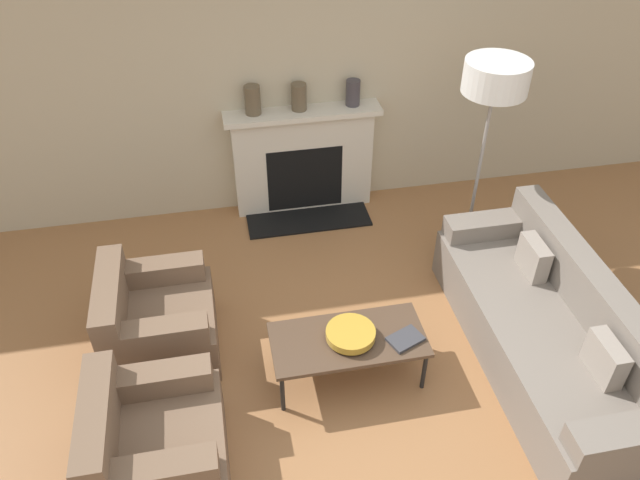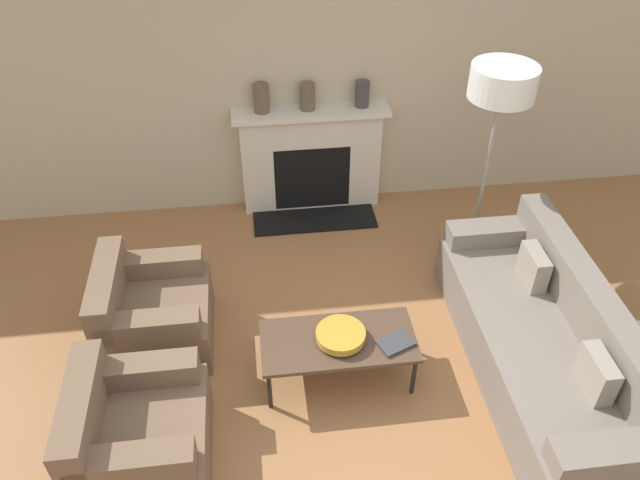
{
  "view_description": "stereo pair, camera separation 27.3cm",
  "coord_description": "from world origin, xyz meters",
  "px_view_note": "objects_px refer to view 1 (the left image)",
  "views": [
    {
      "loc": [
        -0.83,
        -2.56,
        3.69
      ],
      "look_at": [
        -0.07,
        1.39,
        0.45
      ],
      "focal_mm": 35.0,
      "sensor_mm": 36.0,
      "label": 1
    },
    {
      "loc": [
        -0.56,
        -2.61,
        3.69
      ],
      "look_at": [
        -0.07,
        1.39,
        0.45
      ],
      "focal_mm": 35.0,
      "sensor_mm": 36.0,
      "label": 2
    }
  ],
  "objects_px": {
    "book": "(405,339)",
    "coffee_table": "(348,341)",
    "fireplace": "(303,161)",
    "bowl": "(351,334)",
    "mantel_vase_center_left": "(299,97)",
    "armchair_near": "(153,444)",
    "mantel_vase_left": "(253,100)",
    "floor_lamp": "(495,86)",
    "mantel_vase_center_right": "(353,93)",
    "couch": "(548,331)",
    "armchair_far": "(155,321)"
  },
  "relations": [
    {
      "from": "floor_lamp",
      "to": "coffee_table",
      "type": "bearing_deg",
      "value": -138.02
    },
    {
      "from": "couch",
      "to": "mantel_vase_center_left",
      "type": "relative_size",
      "value": 9.24
    },
    {
      "from": "floor_lamp",
      "to": "mantel_vase_center_right",
      "type": "height_order",
      "value": "floor_lamp"
    },
    {
      "from": "coffee_table",
      "to": "mantel_vase_center_left",
      "type": "bearing_deg",
      "value": 89.22
    },
    {
      "from": "book",
      "to": "mantel_vase_center_right",
      "type": "xyz_separation_m",
      "value": [
        0.14,
        2.3,
        0.78
      ]
    },
    {
      "from": "armchair_near",
      "to": "mantel_vase_center_left",
      "type": "height_order",
      "value": "mantel_vase_center_left"
    },
    {
      "from": "fireplace",
      "to": "floor_lamp",
      "type": "height_order",
      "value": "floor_lamp"
    },
    {
      "from": "bowl",
      "to": "book",
      "type": "relative_size",
      "value": 1.24
    },
    {
      "from": "fireplace",
      "to": "coffee_table",
      "type": "xyz_separation_m",
      "value": [
        -0.06,
        -2.19,
        -0.16
      ]
    },
    {
      "from": "book",
      "to": "mantel_vase_left",
      "type": "relative_size",
      "value": 1.08
    },
    {
      "from": "mantel_vase_center_right",
      "to": "couch",
      "type": "bearing_deg",
      "value": -67.94
    },
    {
      "from": "couch",
      "to": "floor_lamp",
      "type": "relative_size",
      "value": 1.28
    },
    {
      "from": "armchair_far",
      "to": "mantel_vase_center_left",
      "type": "distance_m",
      "value": 2.35
    },
    {
      "from": "coffee_table",
      "to": "mantel_vase_left",
      "type": "distance_m",
      "value": 2.39
    },
    {
      "from": "mantel_vase_center_left",
      "to": "mantel_vase_left",
      "type": "bearing_deg",
      "value": 180.0
    },
    {
      "from": "armchair_far",
      "to": "mantel_vase_center_left",
      "type": "bearing_deg",
      "value": -39.8
    },
    {
      "from": "bowl",
      "to": "mantel_vase_center_left",
      "type": "height_order",
      "value": "mantel_vase_center_left"
    },
    {
      "from": "bowl",
      "to": "mantel_vase_left",
      "type": "height_order",
      "value": "mantel_vase_left"
    },
    {
      "from": "floor_lamp",
      "to": "mantel_vase_center_left",
      "type": "relative_size",
      "value": 7.24
    },
    {
      "from": "armchair_near",
      "to": "armchair_far",
      "type": "xyz_separation_m",
      "value": [
        0.0,
        1.07,
        0.0
      ]
    },
    {
      "from": "armchair_far",
      "to": "mantel_vase_center_right",
      "type": "distance_m",
      "value": 2.68
    },
    {
      "from": "fireplace",
      "to": "couch",
      "type": "distance_m",
      "value": 2.73
    },
    {
      "from": "floor_lamp",
      "to": "mantel_vase_center_left",
      "type": "bearing_deg",
      "value": 146.92
    },
    {
      "from": "fireplace",
      "to": "mantel_vase_left",
      "type": "xyz_separation_m",
      "value": [
        -0.44,
        0.02,
        0.68
      ]
    },
    {
      "from": "book",
      "to": "mantel_vase_center_left",
      "type": "relative_size",
      "value": 1.15
    },
    {
      "from": "armchair_near",
      "to": "armchair_far",
      "type": "bearing_deg",
      "value": 0.0
    },
    {
      "from": "fireplace",
      "to": "mantel_vase_center_right",
      "type": "distance_m",
      "value": 0.82
    },
    {
      "from": "mantel_vase_center_left",
      "to": "mantel_vase_center_right",
      "type": "height_order",
      "value": "mantel_vase_center_left"
    },
    {
      "from": "book",
      "to": "mantel_vase_center_left",
      "type": "xyz_separation_m",
      "value": [
        -0.36,
        2.3,
        0.79
      ]
    },
    {
      "from": "armchair_near",
      "to": "mantel_vase_center_left",
      "type": "relative_size",
      "value": 3.44
    },
    {
      "from": "book",
      "to": "coffee_table",
      "type": "bearing_deg",
      "value": 144.16
    },
    {
      "from": "fireplace",
      "to": "book",
      "type": "distance_m",
      "value": 2.31
    },
    {
      "from": "book",
      "to": "bowl",
      "type": "bearing_deg",
      "value": 144.14
    },
    {
      "from": "coffee_table",
      "to": "couch",
      "type": "bearing_deg",
      "value": -5.23
    },
    {
      "from": "armchair_far",
      "to": "mantel_vase_center_left",
      "type": "height_order",
      "value": "mantel_vase_center_left"
    },
    {
      "from": "mantel_vase_center_left",
      "to": "floor_lamp",
      "type": "bearing_deg",
      "value": -33.08
    },
    {
      "from": "bowl",
      "to": "coffee_table",
      "type": "bearing_deg",
      "value": 166.97
    },
    {
      "from": "coffee_table",
      "to": "mantel_vase_left",
      "type": "xyz_separation_m",
      "value": [
        -0.39,
        2.21,
        0.84
      ]
    },
    {
      "from": "fireplace",
      "to": "mantel_vase_center_left",
      "type": "height_order",
      "value": "mantel_vase_center_left"
    },
    {
      "from": "couch",
      "to": "mantel_vase_left",
      "type": "height_order",
      "value": "mantel_vase_left"
    },
    {
      "from": "armchair_near",
      "to": "mantel_vase_left",
      "type": "xyz_separation_m",
      "value": [
        0.97,
        2.74,
        0.91
      ]
    },
    {
      "from": "coffee_table",
      "to": "mantel_vase_center_right",
      "type": "bearing_deg",
      "value": 76.5
    },
    {
      "from": "coffee_table",
      "to": "mantel_vase_center_left",
      "type": "xyz_separation_m",
      "value": [
        0.03,
        2.21,
        0.83
      ]
    },
    {
      "from": "coffee_table",
      "to": "book",
      "type": "bearing_deg",
      "value": -13.39
    },
    {
      "from": "armchair_far",
      "to": "bowl",
      "type": "distance_m",
      "value": 1.48
    },
    {
      "from": "book",
      "to": "mantel_vase_left",
      "type": "height_order",
      "value": "mantel_vase_left"
    },
    {
      "from": "fireplace",
      "to": "armchair_far",
      "type": "height_order",
      "value": "fireplace"
    },
    {
      "from": "fireplace",
      "to": "floor_lamp",
      "type": "relative_size",
      "value": 0.81
    },
    {
      "from": "mantel_vase_center_left",
      "to": "coffee_table",
      "type": "bearing_deg",
      "value": -90.78
    },
    {
      "from": "armchair_far",
      "to": "mantel_vase_center_left",
      "type": "relative_size",
      "value": 3.44
    }
  ]
}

